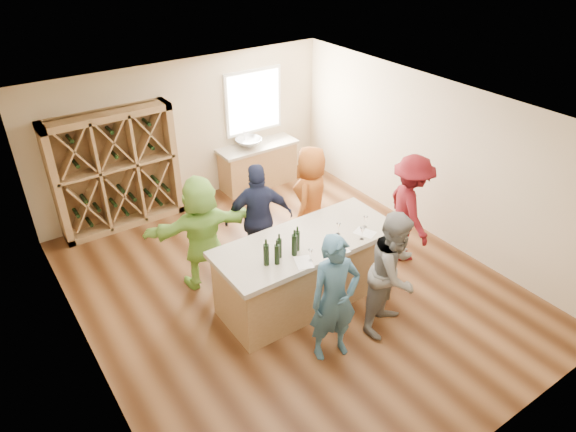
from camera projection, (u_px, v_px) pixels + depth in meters
floor at (290, 288)px, 8.15m from camera, size 6.00×7.00×0.10m
ceiling at (290, 113)px, 6.65m from camera, size 6.00×7.00×0.10m
wall_back at (185, 132)px, 9.90m from camera, size 6.00×0.10×2.80m
wall_front at (502, 364)px, 4.90m from camera, size 6.00×0.10×2.80m
wall_left at (74, 285)px, 5.92m from camera, size 0.10×7.00×2.80m
wall_right at (435, 158)px, 8.88m from camera, size 0.10×7.00×2.80m
window_frame at (253, 101)px, 10.39m from camera, size 1.30×0.06×1.30m
window_pane at (254, 102)px, 10.36m from camera, size 1.18×0.01×1.18m
wine_rack at (116, 171)px, 9.13m from camera, size 2.20×0.45×2.20m
back_counter_base at (258, 166)px, 10.83m from camera, size 1.60×0.58×0.86m
back_counter_top at (257, 146)px, 10.59m from camera, size 1.70×0.62×0.06m
sink at (249, 143)px, 10.43m from camera, size 0.54×0.54×0.19m
faucet at (244, 137)px, 10.53m from camera, size 0.02×0.02×0.30m
tasting_counter_base at (306, 272)px, 7.60m from camera, size 2.60×1.00×1.00m
tasting_counter_top at (307, 242)px, 7.32m from camera, size 2.72×1.12×0.08m
wine_bottle_a at (266, 255)px, 6.71m from camera, size 0.09×0.09×0.32m
wine_bottle_b at (277, 254)px, 6.74m from camera, size 0.09×0.09×0.29m
wine_bottle_c at (279, 248)px, 6.86m from camera, size 0.09×0.09×0.29m
wine_bottle_d at (294, 245)px, 6.90m from camera, size 0.09×0.09×0.32m
wine_bottle_e at (297, 241)px, 7.00m from camera, size 0.08×0.08×0.30m
wine_glass_a at (311, 255)px, 6.82m from camera, size 0.09×0.09×0.18m
wine_glass_b at (340, 244)px, 7.02m from camera, size 0.09×0.09×0.20m
wine_glass_c at (362, 233)px, 7.26m from camera, size 0.08×0.08×0.20m
wine_glass_d at (338, 229)px, 7.38m from camera, size 0.07×0.07×0.18m
wine_glass_e at (365, 222)px, 7.54m from camera, size 0.09×0.09×0.18m
tasting_menu_a at (304, 262)px, 6.84m from camera, size 0.31×0.36×0.00m
tasting_menu_b at (339, 248)px, 7.11m from camera, size 0.24×0.31×0.00m
tasting_menu_c at (365, 233)px, 7.45m from camera, size 0.31×0.35×0.00m
person_near_left at (334, 299)px, 6.45m from camera, size 0.76×0.63×1.83m
person_near_right at (394, 272)px, 6.91m from camera, size 1.01×0.77×1.83m
person_server at (410, 209)px, 8.35m from camera, size 0.98×1.32×1.85m
person_far_mid at (259, 218)px, 8.10m from camera, size 1.21×0.92×1.85m
person_far_right at (311, 198)px, 8.67m from camera, size 1.07×0.98×1.83m
person_far_left at (202, 232)px, 7.75m from camera, size 1.80×0.92×1.85m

